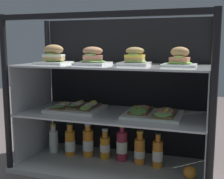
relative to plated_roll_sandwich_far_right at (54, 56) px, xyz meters
name	(u,v)px	position (x,y,z in m)	size (l,w,h in m)	color
ground_plane	(112,170)	(0.38, 0.03, -0.72)	(6.00, 6.00, 0.02)	#615452
case_base_deck	(112,166)	(0.38, 0.03, -0.70)	(1.21, 0.53, 0.03)	#B5BBB6
case_frame	(118,86)	(0.38, 0.16, -0.19)	(1.21, 0.53, 0.96)	black
riser_lower_tier	(112,140)	(0.38, 0.03, -0.52)	(1.14, 0.46, 0.32)	silver
shelf_lower_glass	(112,114)	(0.38, 0.03, -0.36)	(1.16, 0.48, 0.01)	silver
riser_upper_tier	(112,90)	(0.38, 0.03, -0.20)	(1.14, 0.46, 0.29)	silver
shelf_upper_glass	(112,66)	(0.38, 0.03, -0.05)	(1.16, 0.48, 0.01)	silver
plated_roll_sandwich_far_right	(54,56)	(0.00, 0.00, 0.00)	(0.19, 0.19, 0.12)	white
plated_roll_sandwich_right_of_center	(93,58)	(0.26, 0.02, -0.01)	(0.20, 0.20, 0.11)	white
plated_roll_sandwich_far_left	(135,58)	(0.52, 0.06, -0.01)	(0.18, 0.18, 0.11)	white
plated_roll_sandwich_mid_left	(180,59)	(0.78, 0.06, -0.01)	(0.19, 0.19, 0.11)	white
open_sandwich_tray_far_left	(77,107)	(0.13, 0.05, -0.33)	(0.34, 0.30, 0.06)	white
open_sandwich_tray_center	(153,113)	(0.64, 0.04, -0.33)	(0.34, 0.32, 0.07)	white
juice_bottle_front_middle	(54,141)	(-0.08, 0.10, -0.60)	(0.06, 0.06, 0.20)	white
juice_bottle_front_right_end	(70,142)	(0.06, 0.08, -0.59)	(0.07, 0.07, 0.23)	orange
juice_bottle_back_center	(88,143)	(0.18, 0.10, -0.59)	(0.07, 0.07, 0.23)	orange
juice_bottle_tucked_behind	(105,147)	(0.31, 0.11, -0.60)	(0.07, 0.07, 0.20)	orange
juice_bottle_front_fourth	(122,146)	(0.42, 0.11, -0.58)	(0.07, 0.07, 0.23)	#A22A40
juice_bottle_near_post	(140,151)	(0.55, 0.09, -0.60)	(0.07, 0.07, 0.22)	orange
juice_bottle_back_left	(158,154)	(0.67, 0.07, -0.60)	(0.06, 0.06, 0.22)	orange
orange_fruit_beside_bottles	(190,172)	(0.87, -0.03, -0.64)	(0.07, 0.07, 0.07)	orange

